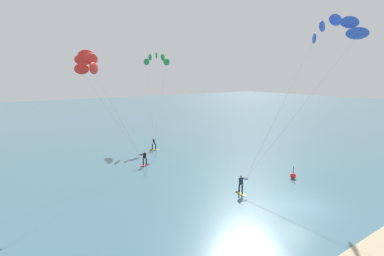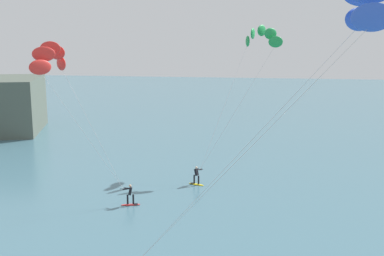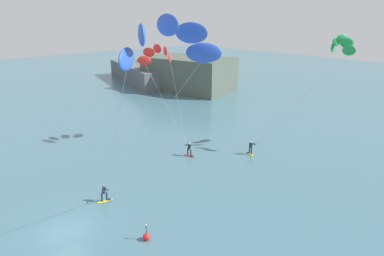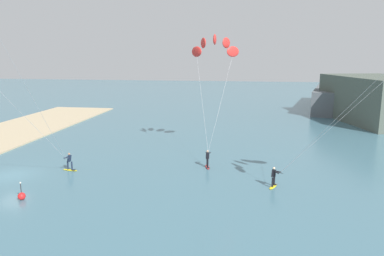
% 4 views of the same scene
% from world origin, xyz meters
% --- Properties ---
extents(ground_plane, '(240.00, 240.00, 0.00)m').
position_xyz_m(ground_plane, '(0.00, 0.00, 0.00)').
color(ground_plane, '#426B7A').
extents(kitesurfer_nearshore, '(12.74, 6.27, 16.07)m').
position_xyz_m(kitesurfer_nearshore, '(8.71, 3.46, 14.23)').
color(kitesurfer_nearshore, yellow).
rests_on(kitesurfer_nearshore, ground).
extents(kitesurfer_mid_water, '(7.51, 5.22, 12.63)m').
position_xyz_m(kitesurfer_mid_water, '(-10.68, 16.95, 10.98)').
color(kitesurfer_mid_water, red).
rests_on(kitesurfer_mid_water, ground).
extents(kitesurfer_far_out, '(8.21, 10.36, 13.90)m').
position_xyz_m(kitesurfer_far_out, '(4.49, 30.66, 12.20)').
color(kitesurfer_far_out, yellow).
rests_on(kitesurfer_far_out, ground).
extents(marker_buoy, '(0.56, 0.56, 1.38)m').
position_xyz_m(marker_buoy, '(4.92, 4.22, 0.30)').
color(marker_buoy, red).
rests_on(marker_buoy, ground).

